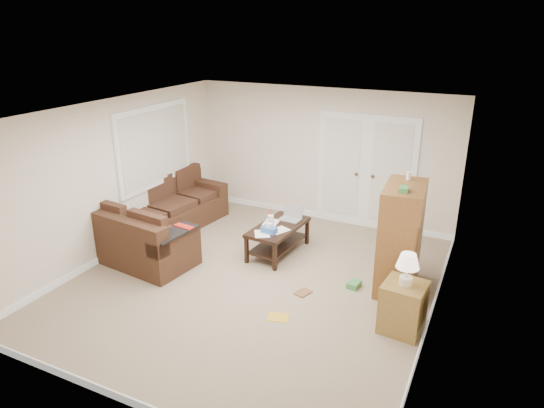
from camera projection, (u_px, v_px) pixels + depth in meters
The scene contains 17 objects.
floor at pixel (255, 281), 7.16m from camera, with size 5.50×5.50×0.00m, color gray.
ceiling at pixel (252, 111), 6.28m from camera, with size 5.00×5.50×0.02m, color silver.
wall_left at pixel (115, 178), 7.73m from camera, with size 0.02×5.50×2.50m, color white.
wall_right at pixel (441, 234), 5.70m from camera, with size 0.02×5.50×2.50m, color white.
wall_back at pixel (322, 155), 9.04m from camera, with size 5.00×0.02×2.50m, color white.
wall_front at pixel (113, 296), 4.40m from camera, with size 5.00×0.02×2.50m, color white.
baseboards at pixel (255, 278), 7.14m from camera, with size 5.00×5.50×0.10m, color silver, non-canonical shape.
french_doors at pixel (365, 173), 8.74m from camera, with size 1.80×0.05×2.13m.
window_left at pixel (155, 146), 8.46m from camera, with size 0.05×1.92×1.42m.
sectional_sofa at pixel (156, 224), 8.32m from camera, with size 1.96×2.99×0.86m.
coffee_table at pixel (279, 238), 7.95m from camera, with size 0.69×1.24×0.82m.
tv_armoire at pixel (400, 237), 6.74m from camera, with size 0.60×1.00×1.65m.
side_cabinet at pixel (403, 303), 5.90m from camera, with size 0.54×0.54×1.04m.
space_heater at pixel (405, 231), 8.49m from camera, with size 0.12×0.10×0.30m, color white.
floor_magazine at pixel (278, 317), 6.27m from camera, with size 0.27×0.21×0.01m, color gold.
floor_greenbox at pixel (354, 284), 6.98m from camera, with size 0.16×0.21×0.09m, color #408D46.
floor_book at pixel (299, 290), 6.89m from camera, with size 0.17×0.23×0.02m, color brown.
Camera 1 is at (2.96, -5.56, 3.59)m, focal length 32.00 mm.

